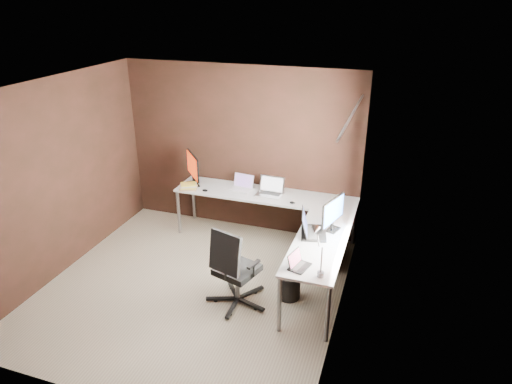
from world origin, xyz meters
TOP-DOWN VIEW (x-y plane):
  - room at (0.34, 0.07)m, footprint 3.60×3.60m
  - desk at (0.84, 1.04)m, footprint 2.65×2.25m
  - drawer_pedestal at (1.43, 1.15)m, footprint 0.42×0.50m
  - monitor_left at (-0.65, 1.49)m, footprint 0.38×0.44m
  - monitor_right at (1.58, 0.72)m, footprint 0.20×0.49m
  - laptop_white at (0.10, 1.56)m, footprint 0.34×0.26m
  - laptop_silver at (0.55, 1.52)m, footprint 0.39×0.28m
  - laptop_black_big at (1.35, 0.55)m, footprint 0.38×0.48m
  - laptop_black_small at (1.38, -0.21)m, footprint 0.23×0.28m
  - book_stack at (-0.66, 1.32)m, footprint 0.30×0.28m
  - mouse_left at (-0.38, 1.30)m, footprint 0.10×0.09m
  - mouse_corner at (0.94, 1.30)m, footprint 0.09×0.06m
  - desk_lamp at (1.58, -0.25)m, footprint 0.18×0.21m
  - office_chair at (0.62, -0.11)m, footprint 0.57×0.60m
  - wastebasket at (1.19, 0.21)m, footprint 0.35×0.35m

SIDE VIEW (x-z plane):
  - wastebasket at x=1.19m, z-range 0.00..0.31m
  - office_chair at x=0.62m, z-range -0.21..0.81m
  - drawer_pedestal at x=1.43m, z-range 0.00..0.60m
  - desk at x=0.84m, z-range 0.31..1.04m
  - mouse_corner at x=0.94m, z-range 0.73..0.76m
  - mouse_left at x=-0.38m, z-range 0.73..0.76m
  - book_stack at x=-0.66m, z-range 0.73..0.81m
  - laptop_black_small at x=1.38m, z-range 0.68..0.85m
  - laptop_white at x=0.10m, z-range 0.67..0.88m
  - laptop_silver at x=0.55m, z-range 0.66..0.91m
  - laptop_black_big at x=1.35m, z-range 0.65..0.93m
  - monitor_right at x=1.58m, z-range 0.76..1.18m
  - monitor_left at x=-0.65m, z-range 0.76..1.25m
  - desk_lamp at x=1.58m, z-range 0.80..1.33m
  - room at x=0.34m, z-range 0.03..2.53m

